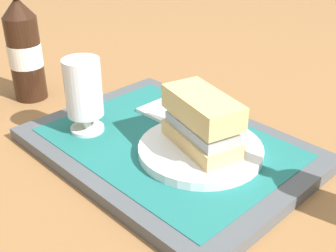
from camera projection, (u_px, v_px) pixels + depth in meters
name	position (u px, v px, depth m)	size (l,w,h in m)	color
ground_plane	(168.00, 153.00, 0.71)	(3.00, 3.00, 0.00)	olive
tray	(168.00, 148.00, 0.70)	(0.44, 0.32, 0.02)	#4C5156
placemat	(168.00, 142.00, 0.70)	(0.38, 0.27, 0.00)	#1E6B66
plate	(200.00, 150.00, 0.66)	(0.19, 0.19, 0.01)	white
sandwich	(200.00, 120.00, 0.64)	(0.14, 0.10, 0.08)	tan
beer_glass	(84.00, 93.00, 0.70)	(0.06, 0.06, 0.12)	silver
napkin_folded	(167.00, 112.00, 0.78)	(0.09, 0.07, 0.01)	white
beer_bottle	(24.00, 48.00, 0.84)	(0.07, 0.07, 0.27)	black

